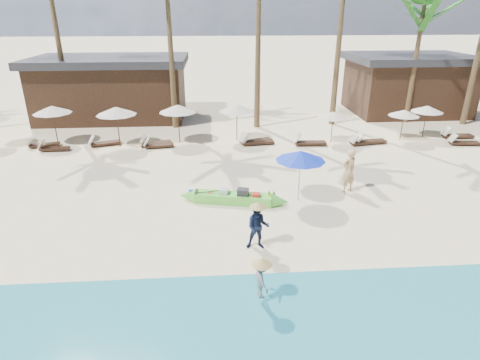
{
  "coord_description": "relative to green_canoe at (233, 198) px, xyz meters",
  "views": [
    {
      "loc": [
        -0.9,
        -12.4,
        7.3
      ],
      "look_at": [
        0.14,
        2.0,
        1.18
      ],
      "focal_mm": 30.0,
      "sensor_mm": 36.0,
      "label": 1
    }
  ],
  "objects": [
    {
      "name": "lounger_6_right",
      "position": [
        1.66,
        7.77,
        0.01
      ],
      "size": [
        2.09,
        1.25,
        0.68
      ],
      "rotation": [
        0.0,
        0.0,
        0.34
      ],
      "color": "#382417",
      "rests_on": "ground"
    },
    {
      "name": "lounger_4_left",
      "position": [
        -7.15,
        8.07,
        -0.01
      ],
      "size": [
        1.87,
        1.08,
        0.61
      ],
      "rotation": [
        0.0,
        0.0,
        0.32
      ],
      "color": "#382417",
      "rests_on": "ground"
    },
    {
      "name": "wet_sand_strip",
      "position": [
        0.11,
        -7.4,
        -0.21
      ],
      "size": [
        240.0,
        4.5,
        0.01
      ],
      "primitive_type": "cube",
      "color": "tan",
      "rests_on": "ground"
    },
    {
      "name": "resort_parasol_9",
      "position": [
        12.32,
        8.43,
        1.56
      ],
      "size": [
        1.92,
        1.92,
        1.97
      ],
      "color": "#382417",
      "rests_on": "ground"
    },
    {
      "name": "vendor_green",
      "position": [
        0.61,
        -3.45,
        0.57
      ],
      "size": [
        0.82,
        0.67,
        1.57
      ],
      "primitive_type": "imported",
      "rotation": [
        0.0,
        0.0,
        -0.1
      ],
      "color": "#131C36",
      "rests_on": "ground"
    },
    {
      "name": "lounger_3_right",
      "position": [
        -10.62,
        8.05,
        -0.02
      ],
      "size": [
        1.79,
        0.87,
        0.58
      ],
      "rotation": [
        0.0,
        0.0,
        0.21
      ],
      "color": "#382417",
      "rests_on": "ground"
    },
    {
      "name": "resort_parasol_6",
      "position": [
        0.71,
        8.62,
        1.77
      ],
      "size": [
        2.14,
        2.14,
        2.2
      ],
      "color": "#382417",
      "rests_on": "ground"
    },
    {
      "name": "lounger_9_right",
      "position": [
        14.23,
        8.04,
        -0.0
      ],
      "size": [
        1.92,
        0.67,
        0.65
      ],
      "rotation": [
        0.0,
        0.0,
        -0.04
      ],
      "color": "#382417",
      "rests_on": "ground"
    },
    {
      "name": "vendor_yellow",
      "position": [
        0.4,
        -6.13,
        0.51
      ],
      "size": [
        0.57,
        0.78,
        1.08
      ],
      "primitive_type": "imported",
      "rotation": [
        0.0,
        0.0,
        1.83
      ],
      "color": "gray",
      "rests_on": "ground"
    },
    {
      "name": "green_canoe",
      "position": [
        0.0,
        0.0,
        0.0
      ],
      "size": [
        5.01,
        1.41,
        0.64
      ],
      "rotation": [
        0.0,
        0.0,
        -0.22
      ],
      "color": "#5BCD3E",
      "rests_on": "ground"
    },
    {
      "name": "lounger_5_left",
      "position": [
        -3.97,
        7.45,
        -0.02
      ],
      "size": [
        1.75,
        0.74,
        0.58
      ],
      "rotation": [
        0.0,
        0.0,
        0.13
      ],
      "color": "#382417",
      "rests_on": "ground"
    },
    {
      "name": "resort_parasol_7",
      "position": [
        6.3,
        7.76,
        1.47
      ],
      "size": [
        1.81,
        1.81,
        1.87
      ],
      "color": "#382417",
      "rests_on": "ground"
    },
    {
      "name": "lounger_8_left",
      "position": [
        8.44,
        7.28,
        -0.0
      ],
      "size": [
        1.92,
        0.79,
        0.63
      ],
      "rotation": [
        0.0,
        0.0,
        0.12
      ],
      "color": "#382417",
      "rests_on": "ground"
    },
    {
      "name": "blue_umbrella",
      "position": [
        2.71,
        0.05,
        1.75
      ],
      "size": [
        2.02,
        2.02,
        2.17
      ],
      "color": "#99999E",
      "rests_on": "ground"
    },
    {
      "name": "lounger_3_left",
      "position": [
        -9.78,
        7.32,
        -0.03
      ],
      "size": [
        1.67,
        0.53,
        0.56
      ],
      "rotation": [
        0.0,
        0.0,
        0.01
      ],
      "color": "#382417",
      "rests_on": "ground"
    },
    {
      "name": "resort_parasol_8",
      "position": [
        10.63,
        7.89,
        1.47
      ],
      "size": [
        1.82,
        1.82,
        1.87
      ],
      "color": "#382417",
      "rests_on": "ground"
    },
    {
      "name": "lounger_4_right",
      "position": [
        -4.18,
        7.86,
        -0.01
      ],
      "size": [
        1.89,
        1.0,
        0.61
      ],
      "rotation": [
        0.0,
        0.0,
        0.26
      ],
      "color": "#382417",
      "rests_on": "ground"
    },
    {
      "name": "resort_parasol_3",
      "position": [
        -10.0,
        8.81,
        1.8
      ],
      "size": [
        2.17,
        2.17,
        2.24
      ],
      "color": "#382417",
      "rests_on": "ground"
    },
    {
      "name": "palm_6",
      "position": [
        12.95,
        12.12,
        6.83
      ],
      "size": [
        2.08,
        2.08,
        8.51
      ],
      "color": "brown",
      "rests_on": "ground"
    },
    {
      "name": "lounger_9_left",
      "position": [
        13.84,
        6.69,
        -0.02
      ],
      "size": [
        1.8,
        0.75,
        0.59
      ],
      "rotation": [
        0.0,
        0.0,
        -0.12
      ],
      "color": "#382417",
      "rests_on": "ground"
    },
    {
      "name": "ground",
      "position": [
        0.11,
        -2.4,
        -0.22
      ],
      "size": [
        240.0,
        240.0,
        0.0
      ],
      "primitive_type": "plane",
      "color": "beige",
      "rests_on": "ground"
    },
    {
      "name": "lounger_7_left",
      "position": [
        4.79,
        7.28,
        -0.0
      ],
      "size": [
        1.92,
        0.67,
        0.64
      ],
      "rotation": [
        0.0,
        0.0,
        -0.05
      ],
      "color": "#382417",
      "rests_on": "ground"
    },
    {
      "name": "lounger_7_right",
      "position": [
        7.99,
        7.15,
        -0.02
      ],
      "size": [
        1.8,
        0.89,
        0.59
      ],
      "rotation": [
        0.0,
        0.0,
        0.22
      ],
      "color": "#382417",
      "rests_on": "ground"
    },
    {
      "name": "pavilion_west",
      "position": [
        -7.89,
        15.1,
        1.97
      ],
      "size": [
        10.8,
        6.6,
        4.3
      ],
      "color": "#382417",
      "rests_on": "ground"
    },
    {
      "name": "pavilion_east",
      "position": [
        14.11,
        15.1,
        1.98
      ],
      "size": [
        8.8,
        6.6,
        4.3
      ],
      "color": "#382417",
      "rests_on": "ground"
    },
    {
      "name": "resort_parasol_5",
      "position": [
        -2.75,
        8.45,
        1.83
      ],
      "size": [
        2.2,
        2.2,
        2.27
      ],
      "color": "#382417",
      "rests_on": "ground"
    },
    {
      "name": "resort_parasol_4",
      "position": [
        -6.15,
        7.88,
        1.88
      ],
      "size": [
        2.25,
        2.25,
        2.32
      ],
      "color": "#382417",
      "rests_on": "ground"
    },
    {
      "name": "tourist",
      "position": [
        5.0,
        0.77,
        0.75
      ],
      "size": [
        0.83,
        0.71,
        1.93
      ],
      "primitive_type": "imported",
      "rotation": [
        0.0,
        0.0,
        3.57
      ],
      "color": "tan",
      "rests_on": "ground"
    },
    {
      "name": "lounger_6_left",
      "position": [
        1.79,
        7.63,
        -0.01
      ],
      "size": [
        1.92,
        0.8,
        0.63
      ],
      "rotation": [
        0.0,
        0.0,
        0.13
      ],
      "color": "#382417",
      "rests_on": "ground"
    }
  ]
}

